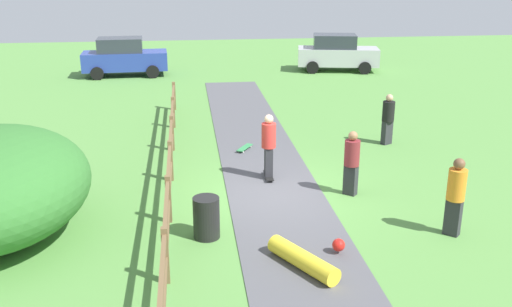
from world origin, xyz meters
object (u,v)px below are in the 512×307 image
object	(u,v)px
parked_car_silver	(337,53)
parked_car_blue	(124,57)
bystander_orange	(456,193)
skater_riding	(269,143)
skater_fallen	(305,258)
skateboard_loose	(245,148)
bystander_maroon	(352,160)
trash_bin	(206,218)
bystander_black	(388,117)

from	to	relation	value
parked_car_silver	parked_car_blue	bearing A→B (deg)	-179.94
parked_car_silver	bystander_orange	bearing A→B (deg)	-97.47
skater_riding	skater_fallen	xyz separation A→B (m)	(0.02, -4.74, -0.80)
bystander_orange	parked_car_blue	distance (m)	20.92
skater_fallen	bystander_orange	world-z (taller)	bystander_orange
skateboard_loose	parked_car_silver	world-z (taller)	parked_car_silver
bystander_maroon	parked_car_silver	xyz separation A→B (m)	(4.04, 16.67, 0.06)
skater_fallen	bystander_orange	bearing A→B (deg)	16.36
bystander_maroon	bystander_orange	distance (m)	2.87
skateboard_loose	bystander_orange	size ratio (longest dim) A/B	0.46
skater_fallen	parked_car_silver	size ratio (longest dim) A/B	0.37
skater_riding	skateboard_loose	xyz separation A→B (m)	(-0.38, 2.49, -0.91)
skater_fallen	bystander_maroon	world-z (taller)	bystander_maroon
trash_bin	bystander_black	distance (m)	8.34
skater_riding	bystander_orange	size ratio (longest dim) A/B	1.02
bystander_maroon	bystander_orange	size ratio (longest dim) A/B	0.96
trash_bin	bystander_black	bearing A→B (deg)	44.16
trash_bin	skater_riding	world-z (taller)	skater_riding
trash_bin	bystander_black	size ratio (longest dim) A/B	0.55
bystander_maroon	parked_car_silver	distance (m)	17.15
trash_bin	skater_fallen	world-z (taller)	trash_bin
parked_car_blue	skater_riding	bearing A→B (deg)	-71.35
trash_bin	parked_car_blue	bearing A→B (deg)	100.35
skater_riding	bystander_maroon	bearing A→B (deg)	-35.06
bystander_black	parked_car_blue	distance (m)	15.83
parked_car_silver	bystander_black	bearing A→B (deg)	-97.68
skater_riding	parked_car_silver	world-z (taller)	parked_car_silver
skater_fallen	parked_car_blue	world-z (taller)	parked_car_blue
bystander_orange	parked_car_silver	world-z (taller)	parked_car_silver
skater_fallen	skateboard_loose	size ratio (longest dim) A/B	2.06
trash_bin	parked_car_silver	distance (m)	20.11
skateboard_loose	bystander_black	distance (m)	4.64
bystander_maroon	bystander_black	distance (m)	4.53
skater_fallen	bystander_black	distance (m)	8.45
skater_fallen	parked_car_blue	distance (m)	20.75
skater_riding	bystander_black	distance (m)	4.92
skater_fallen	parked_car_silver	xyz separation A→B (m)	(5.89, 20.09, 0.76)
skater_fallen	parked_car_silver	bearing A→B (deg)	73.65
trash_bin	skater_fallen	size ratio (longest dim) A/B	0.55
skater_riding	parked_car_blue	world-z (taller)	parked_car_blue
parked_car_silver	skateboard_loose	bearing A→B (deg)	-116.06
bystander_black	parked_car_silver	size ratio (longest dim) A/B	0.36
skater_riding	parked_car_silver	size ratio (longest dim) A/B	0.40
bystander_orange	trash_bin	bearing A→B (deg)	174.29
bystander_maroon	trash_bin	bearing A→B (deg)	-152.49
skater_fallen	skateboard_loose	bearing A→B (deg)	93.16
skater_riding	bystander_maroon	world-z (taller)	skater_riding
parked_car_blue	parked_car_silver	world-z (taller)	same
bystander_maroon	parked_car_blue	bearing A→B (deg)	112.95
bystander_orange	parked_car_silver	bearing A→B (deg)	82.53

